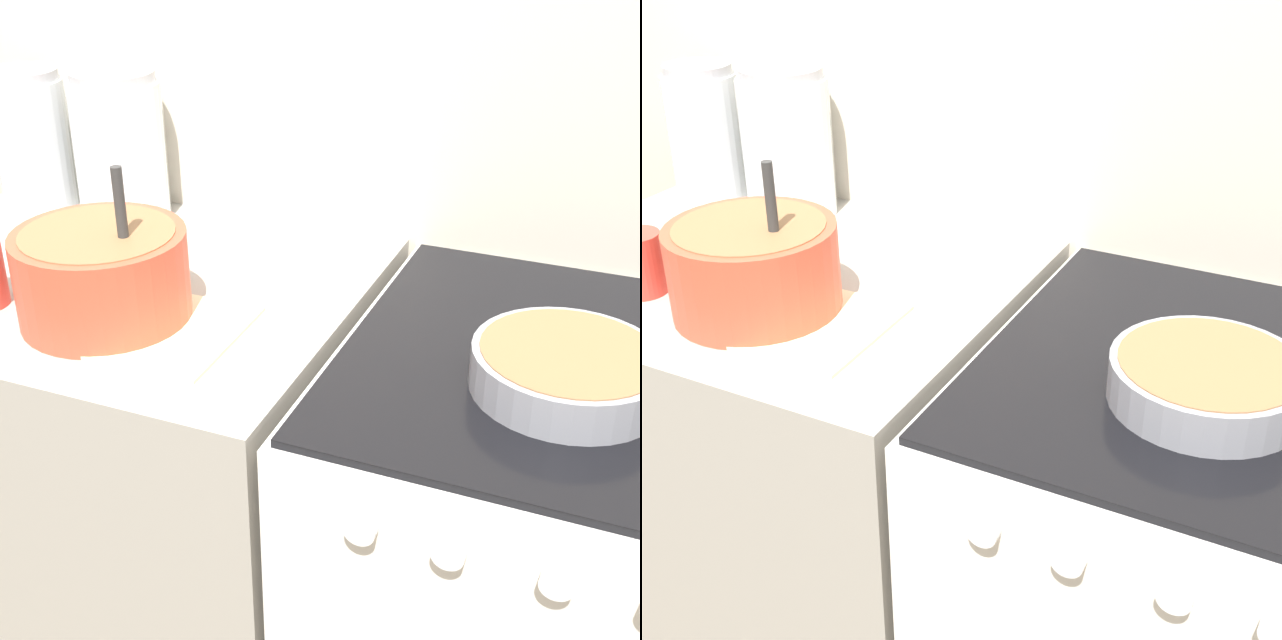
{
  "view_description": "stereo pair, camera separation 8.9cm",
  "coord_description": "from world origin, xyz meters",
  "views": [
    {
      "loc": [
        0.42,
        -0.78,
        1.56
      ],
      "look_at": [
        0.0,
        0.23,
        0.97
      ],
      "focal_mm": 50.0,
      "sensor_mm": 36.0,
      "label": 1
    },
    {
      "loc": [
        0.5,
        -0.74,
        1.56
      ],
      "look_at": [
        0.0,
        0.23,
        0.97
      ],
      "focal_mm": 50.0,
      "sensor_mm": 36.0,
      "label": 2
    }
  ],
  "objects": [
    {
      "name": "recipe_page",
      "position": [
        -0.23,
        0.2,
        0.92
      ],
      "size": [
        0.23,
        0.23,
        0.01
      ],
      "color": "beige",
      "rests_on": "countertop_cabinet"
    },
    {
      "name": "countertop_cabinet",
      "position": [
        -0.42,
        0.33,
        0.46
      ],
      "size": [
        0.85,
        0.67,
        0.92
      ],
      "color": "#9E998E",
      "rests_on": "ground_plane"
    },
    {
      "name": "baking_pan",
      "position": [
        0.34,
        0.26,
        0.95
      ],
      "size": [
        0.25,
        0.25,
        0.06
      ],
      "color": "gray",
      "rests_on": "stove"
    },
    {
      "name": "stove",
      "position": [
        0.32,
        0.33,
        0.46
      ],
      "size": [
        0.61,
        0.69,
        0.92
      ],
      "color": "white",
      "rests_on": "ground_plane"
    },
    {
      "name": "storage_jar_left",
      "position": [
        -0.73,
        0.57,
        1.03
      ],
      "size": [
        0.14,
        0.14,
        0.27
      ],
      "color": "silver",
      "rests_on": "countertop_cabinet"
    },
    {
      "name": "storage_jar_middle",
      "position": [
        -0.53,
        0.57,
        1.04
      ],
      "size": [
        0.17,
        0.17,
        0.28
      ],
      "color": "silver",
      "rests_on": "countertop_cabinet"
    },
    {
      "name": "wall_back",
      "position": [
        0.0,
        0.69,
        1.2
      ],
      "size": [
        4.69,
        0.05,
        2.4
      ],
      "color": "beige",
      "rests_on": "ground_plane"
    },
    {
      "name": "mixing_bowl",
      "position": [
        -0.34,
        0.21,
        1.0
      ],
      "size": [
        0.26,
        0.26,
        0.24
      ],
      "color": "#D84C33",
      "rests_on": "countertop_cabinet"
    }
  ]
}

